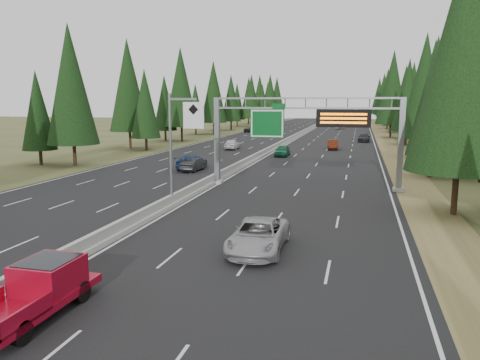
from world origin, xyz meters
name	(u,v)px	position (x,y,z in m)	size (l,w,h in m)	color
road	(287,143)	(0.00, 80.00, 0.04)	(32.00, 260.00, 0.08)	black
shoulder_right	(388,145)	(17.80, 80.00, 0.03)	(3.60, 260.00, 0.06)	olive
shoulder_left	(196,141)	(-17.80, 80.00, 0.03)	(3.60, 260.00, 0.06)	#434D24
median_barrier	(287,141)	(0.00, 80.00, 0.41)	(0.70, 260.00, 0.85)	#9A9A94
sign_gantry	(312,128)	(8.92, 34.88, 5.27)	(16.75, 0.98, 7.80)	slate
hov_sign_pole	(178,142)	(0.58, 24.97, 4.72)	(2.80, 0.50, 8.00)	slate
tree_row_right	(420,89)	(22.00, 75.56, 9.54)	(12.53, 240.62, 18.66)	black
tree_row_left	(158,90)	(-21.91, 72.14, 9.48)	(11.48, 238.95, 18.92)	black
silver_minivan	(258,236)	(8.14, 16.64, 0.86)	(2.57, 5.58, 1.55)	#A4A3A8
red_pickup	(41,285)	(2.17, 7.87, 1.08)	(1.98, 5.56, 1.81)	black
car_ahead_green	(282,151)	(2.60, 58.21, 0.84)	(1.80, 4.47, 1.52)	#135735
car_ahead_dkred	(333,145)	(8.81, 69.31, 0.83)	(1.58, 4.53, 1.49)	#4D1A0B
car_ahead_dkgrey	(364,138)	(13.67, 85.28, 0.82)	(2.08, 5.12, 1.48)	black
car_ahead_white	(339,126)	(7.36, 127.19, 0.86)	(2.58, 5.60, 1.56)	silver
car_ahead_far	(337,124)	(5.97, 139.31, 0.74)	(1.56, 3.88, 1.32)	black
car_onc_near	(194,164)	(-4.47, 41.89, 0.78)	(1.47, 4.22, 1.39)	black
car_onc_blue	(192,162)	(-5.20, 43.23, 0.88)	(2.25, 5.53, 1.60)	navy
car_onc_white	(232,144)	(-6.57, 65.60, 0.90)	(1.93, 4.80, 1.63)	silver
car_onc_far	(250,129)	(-13.47, 107.71, 0.72)	(2.13, 4.61, 1.28)	black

